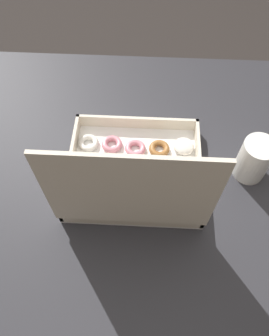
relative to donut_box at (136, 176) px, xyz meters
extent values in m
plane|color=#2D2826|center=(0.05, -0.07, -0.83)|extent=(8.00, 8.00, 0.00)
cube|color=#2D2D33|center=(0.05, -0.07, -0.07)|extent=(1.06, 0.81, 0.03)
cylinder|color=#2D2D33|center=(-0.43, -0.42, -0.46)|extent=(0.06, 0.06, 0.74)
cylinder|color=#2D2D33|center=(0.53, -0.42, -0.46)|extent=(0.06, 0.06, 0.74)
cube|color=white|center=(0.01, -0.05, -0.06)|extent=(0.32, 0.28, 0.01)
cube|color=beige|center=(0.01, -0.18, -0.03)|extent=(0.32, 0.01, 0.04)
cube|color=beige|center=(0.01, 0.09, -0.03)|extent=(0.32, 0.01, 0.04)
cube|color=beige|center=(-0.15, -0.05, -0.03)|extent=(0.01, 0.28, 0.04)
cube|color=beige|center=(0.16, -0.05, -0.03)|extent=(0.01, 0.28, 0.04)
cube|color=beige|center=(0.01, 0.10, 0.10)|extent=(0.32, 0.01, 0.24)
ellipsoid|color=white|center=(-0.12, -0.12, -0.04)|extent=(0.05, 0.05, 0.02)
torus|color=#9E6633|center=(-0.05, -0.11, -0.04)|extent=(0.05, 0.05, 0.02)
torus|color=pink|center=(0.01, -0.11, -0.04)|extent=(0.05, 0.05, 0.01)
torus|color=pink|center=(0.07, -0.12, -0.04)|extent=(0.05, 0.05, 0.02)
torus|color=white|center=(0.13, -0.12, -0.04)|extent=(0.05, 0.05, 0.01)
ellipsoid|color=white|center=(-0.12, 0.02, -0.04)|extent=(0.05, 0.05, 0.03)
ellipsoid|color=tan|center=(-0.05, 0.02, -0.04)|extent=(0.05, 0.05, 0.03)
ellipsoid|color=white|center=(0.00, 0.02, -0.04)|extent=(0.05, 0.05, 0.03)
torus|color=black|center=(0.07, 0.02, -0.04)|extent=(0.05, 0.05, 0.02)
torus|color=black|center=(0.12, 0.02, -0.05)|extent=(0.05, 0.05, 0.01)
cylinder|color=white|center=(-0.27, -0.06, 0.00)|extent=(0.08, 0.08, 0.11)
cylinder|color=black|center=(-0.27, -0.06, 0.05)|extent=(0.06, 0.06, 0.01)
camera|label=1|loc=(-0.02, 0.37, 0.63)|focal=35.00mm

